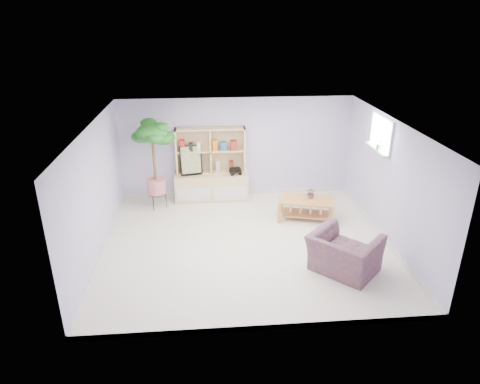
{
  "coord_description": "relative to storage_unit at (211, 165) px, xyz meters",
  "views": [
    {
      "loc": [
        -0.75,
        -7.32,
        4.23
      ],
      "look_at": [
        -0.11,
        0.14,
        1.05
      ],
      "focal_mm": 32.0,
      "sensor_mm": 36.0,
      "label": 1
    }
  ],
  "objects": [
    {
      "name": "poster",
      "position": [
        -0.46,
        -0.03,
        0.14
      ],
      "size": [
        0.53,
        0.22,
        0.71
      ],
      "primitive_type": null,
      "rotation": [
        0.0,
        0.0,
        0.2
      ],
      "color": "yellow",
      "rests_on": "storage_unit"
    },
    {
      "name": "sill_plant",
      "position": [
        3.29,
        -1.72,
        0.95
      ],
      "size": [
        0.16,
        0.14,
        0.23
      ],
      "primitive_type": "imported",
      "rotation": [
        0.0,
        0.0,
        0.39
      ],
      "color": "#124A19",
      "rests_on": "window_sill"
    },
    {
      "name": "coffee_table",
      "position": [
        2.02,
        -1.27,
        -0.63
      ],
      "size": [
        1.29,
        0.92,
        0.48
      ],
      "primitive_type": null,
      "rotation": [
        0.0,
        0.0,
        -0.26
      ],
      "color": "#AD5C31",
      "rests_on": "floor"
    },
    {
      "name": "floor",
      "position": [
        0.62,
        -2.24,
        -0.87
      ],
      "size": [
        5.5,
        5.0,
        0.01
      ],
      "primitive_type": "cube",
      "color": "beige",
      "rests_on": "ground"
    },
    {
      "name": "table_plant",
      "position": [
        2.13,
        -1.24,
        -0.26
      ],
      "size": [
        0.29,
        0.28,
        0.25
      ],
      "primitive_type": "imported",
      "rotation": [
        0.0,
        0.0,
        -0.42
      ],
      "color": "#1F5126",
      "rests_on": "coffee_table"
    },
    {
      "name": "window_sill",
      "position": [
        3.29,
        -1.64,
        0.81
      ],
      "size": [
        0.14,
        1.0,
        0.04
      ],
      "primitive_type": "cube",
      "color": "silver",
      "rests_on": "walls"
    },
    {
      "name": "floor_tree",
      "position": [
        -1.26,
        -0.41,
        0.16
      ],
      "size": [
        0.85,
        0.85,
        2.07
      ],
      "primitive_type": null,
      "rotation": [
        0.0,
        0.0,
        0.12
      ],
      "color": "#124A19",
      "rests_on": "floor"
    },
    {
      "name": "walls",
      "position": [
        0.62,
        -2.24,
        0.33
      ],
      "size": [
        5.51,
        5.01,
        2.4
      ],
      "color": "silver",
      "rests_on": "floor"
    },
    {
      "name": "baseboard",
      "position": [
        0.62,
        -2.24,
        -0.82
      ],
      "size": [
        5.5,
        5.0,
        0.1
      ],
      "primitive_type": null,
      "color": "silver",
      "rests_on": "floor"
    },
    {
      "name": "toy_truck",
      "position": [
        0.57,
        -0.09,
        -0.13
      ],
      "size": [
        0.38,
        0.3,
        0.18
      ],
      "primitive_type": null,
      "rotation": [
        0.0,
        0.0,
        0.21
      ],
      "color": "black",
      "rests_on": "storage_unit"
    },
    {
      "name": "storage_unit",
      "position": [
        0.0,
        0.0,
        0.0
      ],
      "size": [
        1.74,
        0.59,
        1.74
      ],
      "primitive_type": null,
      "color": "#E1B57B",
      "rests_on": "floor"
    },
    {
      "name": "armchair",
      "position": [
        2.21,
        -3.34,
        -0.46
      ],
      "size": [
        1.45,
        1.45,
        0.81
      ],
      "primitive_type": "imported",
      "rotation": [
        0.0,
        0.0,
        2.36
      ],
      "color": "navy",
      "rests_on": "floor"
    },
    {
      "name": "ceiling",
      "position": [
        0.62,
        -2.24,
        1.53
      ],
      "size": [
        5.5,
        5.0,
        0.01
      ],
      "primitive_type": "cube",
      "color": "white",
      "rests_on": "walls"
    },
    {
      "name": "window",
      "position": [
        3.35,
        -1.64,
        1.13
      ],
      "size": [
        0.1,
        0.98,
        0.68
      ],
      "primitive_type": null,
      "color": "silver",
      "rests_on": "walls"
    }
  ]
}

